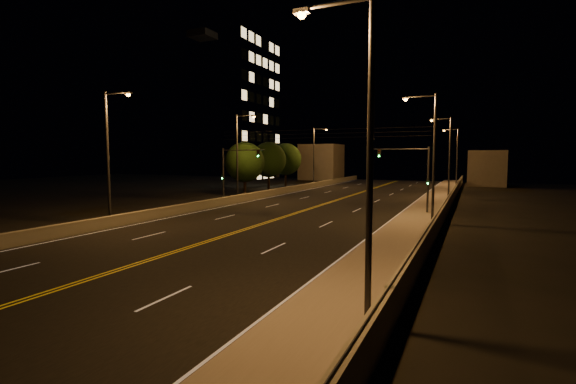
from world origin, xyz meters
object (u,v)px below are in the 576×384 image
at_px(tree_0, 245,162).
at_px(tree_1, 269,160).
at_px(streetlight_6, 315,153).
at_px(streetlight_1, 431,150).
at_px(streetlight_5, 239,152).
at_px(streetlight_2, 447,152).
at_px(streetlight_4, 110,150).
at_px(streetlight_0, 362,140).
at_px(traffic_signal_right, 416,172).
at_px(streetlight_3, 455,153).
at_px(tree_2, 286,159).
at_px(building_tower, 204,112).
at_px(traffic_signal_left, 231,169).

relative_size(tree_0, tree_1, 0.96).
bearing_deg(tree_0, streetlight_6, 82.42).
xyz_separation_m(streetlight_1, streetlight_5, (-21.48, 7.83, 0.00)).
distance_m(streetlight_2, streetlight_4, 38.13).
height_order(streetlight_5, tree_0, streetlight_5).
distance_m(streetlight_0, traffic_signal_right, 25.50).
height_order(streetlight_2, streetlight_3, same).
bearing_deg(streetlight_4, tree_2, 96.45).
xyz_separation_m(streetlight_6, traffic_signal_right, (19.92, -28.38, -1.84)).
bearing_deg(tree_1, traffic_signal_right, -38.60).
bearing_deg(tree_2, streetlight_5, -78.51).
bearing_deg(tree_2, streetlight_4, -83.55).
bearing_deg(streetlight_4, streetlight_3, 68.37).
xyz_separation_m(building_tower, tree_2, (16.20, 0.41, -8.53)).
height_order(streetlight_3, streetlight_5, same).
relative_size(streetlight_0, traffic_signal_left, 1.65).
bearing_deg(streetlight_3, streetlight_1, -90.00).
xyz_separation_m(streetlight_2, traffic_signal_right, (-1.55, -16.64, -1.84)).
bearing_deg(traffic_signal_left, streetlight_5, 108.00).
bearing_deg(traffic_signal_right, tree_2, 132.76).
bearing_deg(tree_2, tree_0, -83.01).
bearing_deg(streetlight_1, traffic_signal_left, 168.09).
height_order(streetlight_6, traffic_signal_left, streetlight_6).
height_order(streetlight_3, streetlight_6, same).
relative_size(streetlight_3, tree_2, 1.34).
xyz_separation_m(streetlight_2, streetlight_4, (-21.48, -31.51, 0.00)).
distance_m(traffic_signal_right, tree_0, 24.29).
xyz_separation_m(streetlight_3, building_tower, (-42.37, -13.08, 7.50)).
distance_m(streetlight_5, tree_2, 23.57).
bearing_deg(traffic_signal_left, streetlight_2, 39.31).
bearing_deg(streetlight_5, streetlight_2, 31.36).
bearing_deg(tree_0, streetlight_5, -65.66).
distance_m(streetlight_3, building_tower, 44.97).
bearing_deg(streetlight_5, tree_2, 101.49).
bearing_deg(streetlight_2, traffic_signal_left, -140.69).
height_order(streetlight_0, streetlight_6, same).
height_order(streetlight_1, streetlight_2, same).
distance_m(streetlight_0, streetlight_5, 36.03).
distance_m(traffic_signal_left, tree_2, 27.27).
distance_m(streetlight_2, traffic_signal_right, 16.81).
bearing_deg(traffic_signal_left, streetlight_6, 92.33).
relative_size(streetlight_1, streetlight_5, 1.00).
xyz_separation_m(streetlight_0, streetlight_3, (0.00, 64.67, 0.00)).
relative_size(streetlight_5, tree_0, 1.41).
xyz_separation_m(streetlight_2, streetlight_6, (-21.48, 11.74, 0.00)).
height_order(streetlight_0, tree_0, streetlight_0).
bearing_deg(building_tower, streetlight_3, 17.15).
xyz_separation_m(streetlight_5, tree_2, (-4.69, 23.07, -1.02)).
relative_size(streetlight_2, tree_1, 1.35).
relative_size(streetlight_0, streetlight_2, 1.00).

